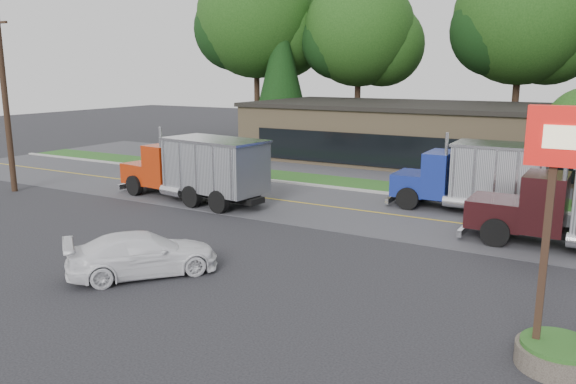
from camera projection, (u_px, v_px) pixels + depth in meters
name	position (u px, v px, depth m)	size (l,w,h in m)	color
ground	(242.00, 261.00, 20.14)	(140.00, 140.00, 0.00)	#34343A
road	(345.00, 209.00, 27.77)	(60.00, 8.00, 0.02)	#515156
center_line	(345.00, 209.00, 27.77)	(60.00, 0.12, 0.01)	gold
curb	(376.00, 193.00, 31.33)	(60.00, 0.30, 0.12)	#9E9E99
grass_verge	(387.00, 187.00, 32.86)	(60.00, 3.40, 0.03)	#23531C
far_parking	(413.00, 174.00, 37.10)	(60.00, 7.00, 0.02)	#515156
strip_mall	(466.00, 137.00, 40.80)	(32.00, 12.00, 4.00)	#8B7455
utility_pole	(5.00, 100.00, 30.78)	(1.60, 0.32, 10.00)	#382619
bilo_sign	(566.00, 284.00, 12.49)	(2.20, 1.90, 5.95)	#6B6054
tree_far_a	(259.00, 24.00, 54.67)	(12.28, 11.56, 17.52)	#382619
tree_far_b	(361.00, 36.00, 51.79)	(10.78, 10.14, 15.38)	#382619
tree_far_c	(524.00, 24.00, 44.87)	(11.40, 10.73, 16.26)	#382619
evergreen_left	(281.00, 69.00, 51.91)	(5.50, 5.50, 12.50)	#382619
dump_truck_red	(198.00, 167.00, 28.92)	(9.26, 3.75, 3.36)	black
dump_truck_blue	(478.00, 175.00, 26.72)	(7.20, 2.72, 3.36)	black
rally_car	(143.00, 254.00, 18.66)	(2.00, 4.92, 1.43)	white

